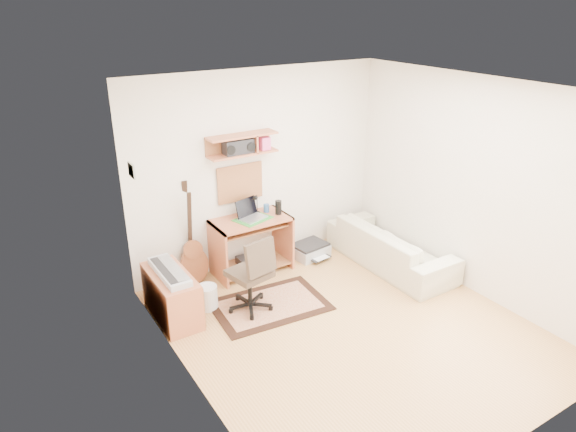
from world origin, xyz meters
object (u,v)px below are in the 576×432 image
desk (251,245)px  sofa (391,240)px  task_chair (249,273)px  cabinet (172,296)px  printer (310,251)px

desk → sofa: (1.67, -0.84, -0.00)m
desk → task_chair: size_ratio=1.05×
cabinet → desk: bearing=20.6°
printer → sofa: size_ratio=0.26×
cabinet → printer: bearing=10.9°
cabinet → sofa: sofa is taller
desk → cabinet: desk is taller
cabinet → sofa: size_ratio=0.47×
task_chair → printer: task_chair is taller
task_chair → printer: size_ratio=1.97×
cabinet → printer: (2.18, 0.42, -0.19)m
task_chair → printer: (1.36, 0.75, -0.39)m
desk → cabinet: size_ratio=1.11×
printer → sofa: 1.14m
task_chair → printer: bearing=17.6°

